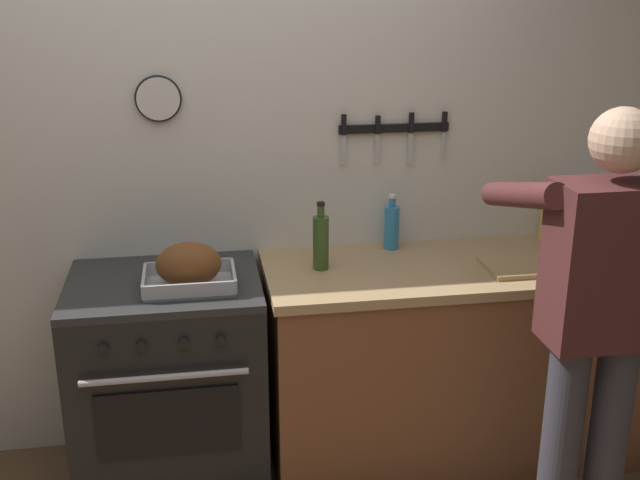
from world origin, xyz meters
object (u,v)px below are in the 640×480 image
Objects in this scene: cutting_board at (528,266)px; bottle_cooking_oil at (547,217)px; person_cook at (597,313)px; bottle_dish_soap at (392,226)px; stove at (170,382)px; roasting_pan at (189,268)px; bottle_olive_oil at (321,241)px.

bottle_cooking_oil is (0.23, 0.34, 0.10)m from cutting_board.
person_cook is 1.03m from bottle_dish_soap.
person_cook is at bearing -24.58° from stove.
stove is at bearing -172.28° from bottle_cooking_oil.
roasting_pan is 1.64m from bottle_cooking_oil.
roasting_pan is at bearing -160.19° from bottle_dish_soap.
bottle_olive_oil is (-0.35, -0.20, 0.02)m from bottle_dish_soap.
stove is 2.50× the size of cutting_board.
bottle_olive_oil reaches higher than bottle_dish_soap.
bottle_dish_soap reaches higher than stove.
bottle_dish_soap is 0.87× the size of bottle_olive_oil.
cutting_board is (1.48, -0.10, 0.46)m from stove.
stove is 1.55m from cutting_board.
roasting_pan is 0.94m from bottle_dish_soap.
roasting_pan is 0.55m from bottle_olive_oil.
bottle_olive_oil reaches higher than roasting_pan.
person_cook is 1.10m from bottle_olive_oil.
cutting_board is at bearing 4.05° from person_cook.
bottle_olive_oil is at bearing 170.51° from cutting_board.
person_cook is 4.61× the size of cutting_board.
roasting_pan is at bearing -168.80° from bottle_cooking_oil.
stove is 2.56× the size of roasting_pan.
stove is at bearing -166.81° from bottle_dish_soap.
bottle_olive_oil is (0.53, 0.12, 0.04)m from roasting_pan.
bottle_dish_soap reaches higher than cutting_board.
bottle_dish_soap is 0.72m from bottle_cooking_oil.
person_cook is 1.49m from roasting_pan.
bottle_olive_oil is at bearing -150.64° from bottle_dish_soap.
stove is 1.70m from person_cook.
bottle_dish_soap is at bearing 145.88° from cutting_board.
roasting_pan is (-1.37, 0.59, 0.03)m from person_cook.
bottle_olive_oil is at bearing 3.21° from stove.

